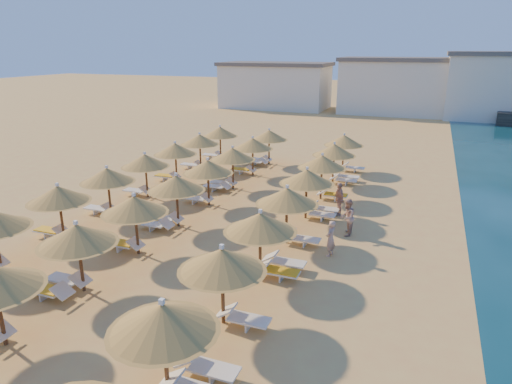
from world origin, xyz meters
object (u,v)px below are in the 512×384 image
at_px(beachgoer_c, 339,199).
at_px(beachgoer_b, 347,217).
at_px(beachgoer_a, 331,238).
at_px(parasol_row_east, 275,209).
at_px(parasol_row_west, 157,194).

bearing_deg(beachgoer_c, beachgoer_b, -14.44).
height_order(beachgoer_a, beachgoer_c, beachgoer_c).
xyz_separation_m(beachgoer_b, beachgoer_a, (-0.25, -2.50, -0.10)).
bearing_deg(parasol_row_east, beachgoer_c, 76.41).
relative_size(beachgoer_a, beachgoer_c, 0.90).
relative_size(parasol_row_west, beachgoer_b, 18.56).
relative_size(beachgoer_b, beachgoer_a, 1.13).
bearing_deg(parasol_row_east, parasol_row_west, 180.00).
bearing_deg(parasol_row_west, beachgoer_b, 23.89).
relative_size(parasol_row_east, beachgoer_c, 18.82).
bearing_deg(beachgoer_b, beachgoer_c, -162.32).
distance_m(parasol_row_east, parasol_row_west, 5.65).
height_order(parasol_row_west, beachgoer_b, parasol_row_west).
bearing_deg(beachgoer_c, parasol_row_west, -82.48).
distance_m(beachgoer_b, beachgoer_c, 2.80).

